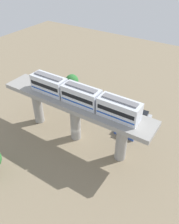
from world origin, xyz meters
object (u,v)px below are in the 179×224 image
Objects in this scene: parked_car_silver at (142,115)px; parked_car_blue at (126,132)px; train at (81,95)px; tree_near_viaduct at (72,81)px; parked_car_black at (80,108)px.

parked_car_blue is at bearing -10.31° from parked_car_silver.
parked_car_silver is at bearing 151.37° from train.
tree_near_viaduct reaches higher than parked_car_blue.
train is 18.02m from tree_near_viaduct.
tree_near_viaduct reaches higher than parked_car_black.
parked_car_silver is (-12.42, 6.78, -9.30)m from train.
train reaches higher than tree_near_viaduct.
train is 4.75× the size of parked_car_black.
parked_car_silver is 1.01× the size of parked_car_black.
parked_car_black is 1.02× the size of parked_car_blue.
parked_car_blue is at bearing 69.59° from tree_near_viaduct.
parked_car_silver is 1.03× the size of parked_car_blue.
parked_car_blue is (6.61, -0.54, 0.00)m from parked_car_silver.
train is 4.84× the size of parked_car_blue.
tree_near_viaduct is at bearing -109.21° from parked_car_blue.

